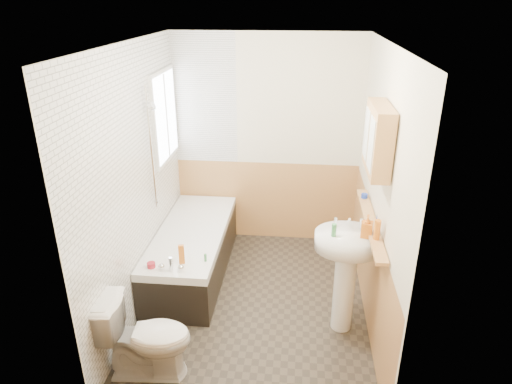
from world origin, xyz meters
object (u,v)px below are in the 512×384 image
sink (346,262)px  pine_shelf (371,222)px  medicine_cabinet (378,139)px  bathtub (193,250)px  toilet (146,337)px

sink → pine_shelf: 0.41m
sink → pine_shelf: bearing=30.7°
medicine_cabinet → bathtub: bearing=159.4°
bathtub → toilet: size_ratio=2.48×
sink → bathtub: bearing=144.2°
toilet → pine_shelf: bearing=-67.4°
pine_shelf → bathtub: bearing=162.0°
pine_shelf → sink: bearing=-139.0°
pine_shelf → medicine_cabinet: (-0.03, -0.08, 0.78)m
bathtub → toilet: toilet is taller
toilet → sink: 1.79m
medicine_cabinet → sink: bearing=-151.4°
toilet → sink: size_ratio=0.65×
bathtub → pine_shelf: 2.00m
sink → pine_shelf: (0.20, 0.17, 0.31)m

